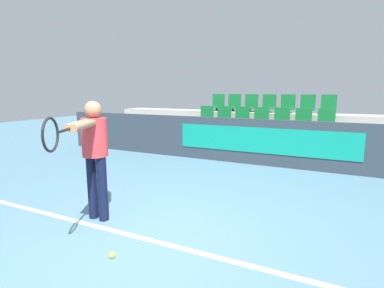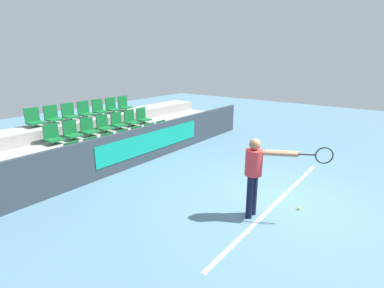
{
  "view_description": "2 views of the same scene",
  "coord_description": "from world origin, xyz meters",
  "px_view_note": "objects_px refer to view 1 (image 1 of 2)",
  "views": [
    {
      "loc": [
        2.02,
        -2.64,
        1.75
      ],
      "look_at": [
        -0.27,
        2.05,
        0.82
      ],
      "focal_mm": 28.0,
      "sensor_mm": 36.0,
      "label": 1
    },
    {
      "loc": [
        -5.91,
        -2.01,
        3.1
      ],
      "look_at": [
        -0.59,
        2.01,
        1.16
      ],
      "focal_mm": 28.0,
      "sensor_mm": 36.0,
      "label": 2
    }
  ],
  "objects_px": {
    "stadium_chair_9": "(241,118)",
    "stadium_chair_16": "(251,104)",
    "stadium_chair_1": "(211,133)",
    "stadium_chair_4": "(274,137)",
    "stadium_chair_2": "(230,134)",
    "stadium_chair_13": "(326,121)",
    "stadium_chair_11": "(281,120)",
    "stadium_chair_19": "(307,106)",
    "stadium_chair_20": "(328,106)",
    "stadium_chair_7": "(206,116)",
    "stadium_chair_14": "(218,104)",
    "stadium_chair_0": "(192,132)",
    "stadium_chair_3": "(251,135)",
    "stadium_chair_8": "(223,117)",
    "tennis_player": "(93,148)",
    "stadium_chair_10": "(261,119)",
    "stadium_chair_15": "(234,104)",
    "stadium_chair_6": "(323,140)",
    "stadium_chair_5": "(298,138)",
    "tennis_ball": "(112,255)",
    "stadium_chair_12": "(303,120)",
    "stadium_chair_17": "(269,105)",
    "stadium_chair_18": "(287,105)"
  },
  "relations": [
    {
      "from": "stadium_chair_9",
      "to": "stadium_chair_16",
      "type": "bearing_deg",
      "value": 90.0
    },
    {
      "from": "stadium_chair_1",
      "to": "stadium_chair_4",
      "type": "relative_size",
      "value": 1.0
    },
    {
      "from": "stadium_chair_1",
      "to": "stadium_chair_9",
      "type": "xyz_separation_m",
      "value": [
        0.58,
        1.0,
        0.36
      ]
    },
    {
      "from": "stadium_chair_2",
      "to": "stadium_chair_13",
      "type": "relative_size",
      "value": 1.0
    },
    {
      "from": "stadium_chair_11",
      "to": "stadium_chair_19",
      "type": "relative_size",
      "value": 1.0
    },
    {
      "from": "stadium_chair_16",
      "to": "stadium_chair_20",
      "type": "relative_size",
      "value": 1.0
    },
    {
      "from": "stadium_chair_19",
      "to": "stadium_chair_7",
      "type": "bearing_deg",
      "value": -161.07
    },
    {
      "from": "stadium_chair_4",
      "to": "stadium_chair_14",
      "type": "relative_size",
      "value": 1.0
    },
    {
      "from": "stadium_chair_13",
      "to": "stadium_chair_19",
      "type": "height_order",
      "value": "stadium_chair_19"
    },
    {
      "from": "stadium_chair_0",
      "to": "stadium_chair_16",
      "type": "distance_m",
      "value": 2.42
    },
    {
      "from": "stadium_chair_3",
      "to": "stadium_chair_8",
      "type": "distance_m",
      "value": 1.57
    },
    {
      "from": "stadium_chair_7",
      "to": "tennis_player",
      "type": "distance_m",
      "value": 5.9
    },
    {
      "from": "stadium_chair_10",
      "to": "stadium_chair_16",
      "type": "bearing_deg",
      "value": 120.25
    },
    {
      "from": "stadium_chair_15",
      "to": "stadium_chair_16",
      "type": "height_order",
      "value": "same"
    },
    {
      "from": "stadium_chair_0",
      "to": "stadium_chair_16",
      "type": "xyz_separation_m",
      "value": [
        1.16,
        1.99,
        0.72
      ]
    },
    {
      "from": "stadium_chair_16",
      "to": "stadium_chair_19",
      "type": "height_order",
      "value": "same"
    },
    {
      "from": "stadium_chair_10",
      "to": "stadium_chair_6",
      "type": "bearing_deg",
      "value": -29.75
    },
    {
      "from": "stadium_chair_19",
      "to": "stadium_chair_1",
      "type": "bearing_deg",
      "value": -139.39
    },
    {
      "from": "stadium_chair_5",
      "to": "stadium_chair_14",
      "type": "xyz_separation_m",
      "value": [
        -2.91,
        1.99,
        0.72
      ]
    },
    {
      "from": "stadium_chair_5",
      "to": "tennis_ball",
      "type": "relative_size",
      "value": 8.58
    },
    {
      "from": "stadium_chair_8",
      "to": "tennis_player",
      "type": "relative_size",
      "value": 0.35
    },
    {
      "from": "stadium_chair_16",
      "to": "stadium_chair_20",
      "type": "height_order",
      "value": "same"
    },
    {
      "from": "stadium_chair_12",
      "to": "stadium_chair_16",
      "type": "bearing_deg",
      "value": 150.25
    },
    {
      "from": "stadium_chair_20",
      "to": "stadium_chair_3",
      "type": "bearing_deg",
      "value": -131.18
    },
    {
      "from": "stadium_chair_19",
      "to": "tennis_ball",
      "type": "relative_size",
      "value": 8.58
    },
    {
      "from": "stadium_chair_1",
      "to": "stadium_chair_17",
      "type": "xyz_separation_m",
      "value": [
        1.16,
        1.99,
        0.72
      ]
    },
    {
      "from": "stadium_chair_9",
      "to": "stadium_chair_12",
      "type": "relative_size",
      "value": 1.0
    },
    {
      "from": "stadium_chair_10",
      "to": "stadium_chair_20",
      "type": "distance_m",
      "value": 2.04
    },
    {
      "from": "stadium_chair_3",
      "to": "stadium_chair_6",
      "type": "xyz_separation_m",
      "value": [
        1.74,
        0.0,
        0.0
      ]
    },
    {
      "from": "stadium_chair_8",
      "to": "stadium_chair_17",
      "type": "distance_m",
      "value": 1.57
    },
    {
      "from": "stadium_chair_12",
      "to": "stadium_chair_7",
      "type": "bearing_deg",
      "value": 180.0
    },
    {
      "from": "stadium_chair_6",
      "to": "stadium_chair_17",
      "type": "xyz_separation_m",
      "value": [
        -1.74,
        1.99,
        0.72
      ]
    },
    {
      "from": "stadium_chair_15",
      "to": "stadium_chair_3",
      "type": "bearing_deg",
      "value": -59.75
    },
    {
      "from": "stadium_chair_17",
      "to": "stadium_chair_20",
      "type": "relative_size",
      "value": 1.0
    },
    {
      "from": "stadium_chair_10",
      "to": "stadium_chair_16",
      "type": "relative_size",
      "value": 1.0
    },
    {
      "from": "stadium_chair_8",
      "to": "stadium_chair_18",
      "type": "xyz_separation_m",
      "value": [
        1.74,
        1.0,
        0.36
      ]
    },
    {
      "from": "stadium_chair_0",
      "to": "stadium_chair_2",
      "type": "height_order",
      "value": "same"
    },
    {
      "from": "stadium_chair_6",
      "to": "stadium_chair_9",
      "type": "distance_m",
      "value": 2.56
    },
    {
      "from": "stadium_chair_1",
      "to": "stadium_chair_3",
      "type": "distance_m",
      "value": 1.16
    },
    {
      "from": "stadium_chair_0",
      "to": "stadium_chair_9",
      "type": "xyz_separation_m",
      "value": [
        1.16,
        1.0,
        0.36
      ]
    },
    {
      "from": "stadium_chair_11",
      "to": "stadium_chair_3",
      "type": "bearing_deg",
      "value": -120.25
    },
    {
      "from": "stadium_chair_3",
      "to": "stadium_chair_17",
      "type": "xyz_separation_m",
      "value": [
        0.0,
        1.99,
        0.72
      ]
    },
    {
      "from": "stadium_chair_4",
      "to": "stadium_chair_13",
      "type": "xyz_separation_m",
      "value": [
        1.16,
        1.0,
        0.36
      ]
    },
    {
      "from": "stadium_chair_2",
      "to": "stadium_chair_19",
      "type": "relative_size",
      "value": 1.0
    },
    {
      "from": "stadium_chair_3",
      "to": "stadium_chair_15",
      "type": "xyz_separation_m",
      "value": [
        -1.16,
        1.99,
        0.72
      ]
    },
    {
      "from": "stadium_chair_10",
      "to": "stadium_chair_19",
      "type": "height_order",
      "value": "stadium_chair_19"
    },
    {
      "from": "stadium_chair_1",
      "to": "stadium_chair_3",
      "type": "height_order",
      "value": "same"
    },
    {
      "from": "stadium_chair_17",
      "to": "stadium_chair_13",
      "type": "bearing_deg",
      "value": -29.75
    },
    {
      "from": "stadium_chair_12",
      "to": "stadium_chair_14",
      "type": "bearing_deg",
      "value": 161.07
    },
    {
      "from": "stadium_chair_12",
      "to": "stadium_chair_15",
      "type": "relative_size",
      "value": 1.0
    }
  ]
}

